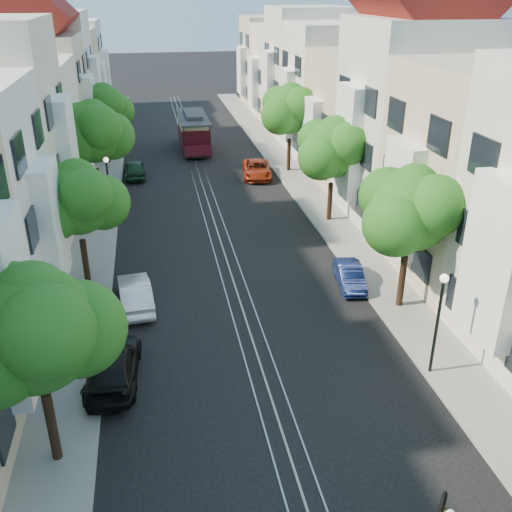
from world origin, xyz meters
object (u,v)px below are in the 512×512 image
tree_e_d (291,110)px  parked_car_w_far (134,169)px  tree_e_c (334,150)px  cable_car (193,129)px  tree_e_b (412,211)px  tree_w_d (104,108)px  parked_car_e_mid (350,276)px  tree_w_a (36,333)px  tree_w_b (78,201)px  lamp_east (439,309)px  parked_car_w_mid (135,293)px  parked_car_w_near (113,365)px  lamp_west (108,180)px  tree_w_c (93,133)px  parked_car_e_far (257,169)px

tree_e_d → parked_car_w_far: (-12.26, 0.64, -4.19)m
tree_e_c → cable_car: bearing=109.8°
tree_e_d → tree_e_b: bearing=-90.0°
tree_e_c → tree_w_d: same height
parked_car_e_mid → tree_e_b: bearing=-48.3°
tree_e_c → tree_w_a: tree_w_a is taller
tree_w_b → tree_w_d: (0.00, 22.00, 0.20)m
lamp_east → tree_e_d: bearing=88.0°
tree_w_a → parked_car_w_far: (2.14, 29.64, -4.06)m
parked_car_w_mid → lamp_east: bearing=141.1°
tree_w_b → tree_e_d: bearing=49.7°
parked_car_w_near → lamp_west: bearing=-83.9°
cable_car → parked_car_w_far: (-5.30, -7.68, -1.16)m
tree_e_c → tree_w_a: size_ratio=0.98×
parked_car_e_mid → parked_car_w_far: bearing=125.3°
tree_w_a → tree_w_c: size_ratio=0.94×
tree_e_b → lamp_west: 18.90m
parked_car_w_mid → tree_e_d: bearing=-127.2°
parked_car_e_mid → tree_w_a: bearing=-135.9°
tree_w_a → parked_car_e_far: bearing=67.6°
lamp_east → lamp_west: (-12.60, 18.00, 0.00)m
cable_car → parked_car_w_mid: 28.48m
parked_car_w_mid → tree_e_b: bearing=163.5°
tree_w_c → parked_car_w_near: (1.54, -19.17, -4.40)m
tree_e_b → parked_car_e_far: 21.57m
tree_e_b → tree_e_c: bearing=90.0°
tree_w_b → parked_car_w_mid: bearing=-49.1°
tree_w_c → tree_w_d: tree_w_c is taller
tree_w_a → parked_car_w_mid: bearing=76.0°
tree_e_d → tree_w_d: size_ratio=1.05×
parked_car_e_far → parked_car_w_far: parked_car_w_far is taller
lamp_west → parked_car_w_mid: (1.48, -10.71, -2.18)m
cable_car → parked_car_w_far: 9.40m
tree_e_b → parked_car_e_mid: (-1.66, 2.45, -4.18)m
tree_e_c → tree_e_d: 11.00m
tree_e_c → tree_w_d: (-14.40, 16.00, 0.00)m
parked_car_e_mid → parked_car_e_far: (-1.20, 18.54, 0.09)m
parked_car_e_mid → parked_car_w_near: (-11.20, -5.62, 0.12)m
tree_e_c → parked_car_w_mid: 15.39m
tree_w_b → parked_car_e_far: 20.07m
parked_car_w_near → parked_car_w_mid: parked_car_w_mid is taller
tree_w_a → parked_car_w_far: 29.99m
tree_e_d → parked_car_w_far: bearing=177.0°
tree_w_a → tree_w_b: tree_w_a is taller
tree_e_b → parked_car_w_near: bearing=-166.2°
tree_e_b → parked_car_e_far: bearing=97.8°
tree_w_c → tree_w_b: bearing=-90.0°
tree_e_d → parked_car_e_mid: size_ratio=2.05×
tree_e_c → lamp_east: (-0.96, -15.98, -1.75)m
lamp_east → parked_car_e_mid: (-0.70, 7.42, -2.30)m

